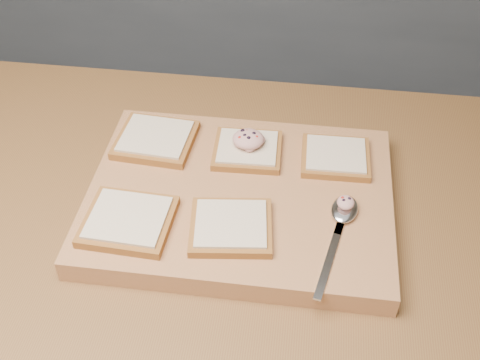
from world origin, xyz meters
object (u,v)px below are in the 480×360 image
Objects in this scene: cutting_board at (240,199)px; bread_far_center at (247,150)px; tuna_salad_dollop at (248,139)px; spoon at (342,216)px.

bread_far_center reaches higher than cutting_board.
tuna_salad_dollop reaches higher than bread_far_center.
bread_far_center is 0.20m from spoon.
spoon reaches higher than cutting_board.
bread_far_center is 2.20× the size of tuna_salad_dollop.
tuna_salad_dollop is at bearing 139.69° from spoon.
cutting_board is 4.12× the size of bread_far_center.
cutting_board is 0.10m from tuna_salad_dollop.
bread_far_center reaches higher than spoon.
cutting_board is 0.09m from bread_far_center.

